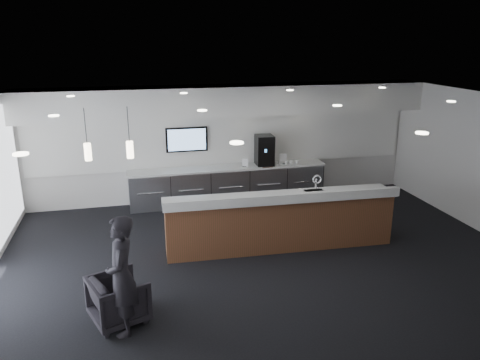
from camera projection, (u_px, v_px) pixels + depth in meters
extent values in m
plane|color=black|center=(269.00, 265.00, 8.82)|extent=(10.00, 10.00, 0.00)
cube|color=black|center=(272.00, 106.00, 7.93)|extent=(10.00, 8.00, 0.02)
cube|color=silver|center=(225.00, 143.00, 12.09)|extent=(10.00, 0.02, 3.00)
cube|color=white|center=(228.00, 100.00, 11.33)|extent=(10.00, 0.90, 0.70)
cube|color=white|center=(225.00, 139.00, 12.03)|extent=(9.80, 0.06, 1.40)
cube|color=#92959A|center=(228.00, 185.00, 12.07)|extent=(5.00, 0.60, 0.90)
cube|color=silver|center=(228.00, 168.00, 11.93)|extent=(5.06, 0.66, 0.05)
cylinder|color=white|center=(150.00, 193.00, 11.31)|extent=(0.60, 0.02, 0.02)
cylinder|color=white|center=(191.00, 190.00, 11.53)|extent=(0.60, 0.02, 0.02)
cylinder|color=white|center=(231.00, 187.00, 11.76)|extent=(0.60, 0.02, 0.02)
cylinder|color=white|center=(269.00, 184.00, 11.98)|extent=(0.60, 0.02, 0.02)
cylinder|color=white|center=(306.00, 182.00, 12.20)|extent=(0.60, 0.02, 0.02)
cube|color=black|center=(187.00, 139.00, 11.74)|extent=(1.05, 0.07, 0.62)
cube|color=#2E65B9|center=(187.00, 140.00, 11.70)|extent=(0.95, 0.01, 0.54)
cylinder|color=#FFEBC6|center=(130.00, 146.00, 8.36)|extent=(0.12, 0.12, 0.30)
cylinder|color=#FFEBC6|center=(89.00, 148.00, 8.21)|extent=(0.12, 0.12, 0.30)
cube|color=brown|center=(280.00, 223.00, 9.44)|extent=(4.61, 0.82, 1.05)
cube|color=silver|center=(281.00, 197.00, 9.28)|extent=(4.69, 0.90, 0.06)
cube|color=silver|center=(286.00, 199.00, 8.91)|extent=(4.67, 0.30, 0.18)
cylinder|color=white|center=(316.00, 185.00, 9.46)|extent=(0.04, 0.04, 0.28)
torus|color=white|center=(317.00, 179.00, 9.37)|extent=(0.19, 0.04, 0.19)
cube|color=black|center=(264.00, 150.00, 12.01)|extent=(0.46, 0.52, 0.77)
cube|color=white|center=(267.00, 167.00, 11.87)|extent=(0.27, 0.12, 0.02)
cube|color=white|center=(245.00, 163.00, 11.88)|extent=(0.16, 0.07, 0.22)
cube|color=white|center=(283.00, 159.00, 12.14)|extent=(0.20, 0.04, 0.26)
imported|color=black|center=(119.00, 299.00, 7.01)|extent=(1.01, 1.00, 0.72)
imported|color=black|center=(122.00, 276.00, 6.61)|extent=(0.46, 0.67, 1.79)
imported|color=white|center=(296.00, 162.00, 12.19)|extent=(0.09, 0.09, 0.09)
imported|color=white|center=(291.00, 162.00, 12.16)|extent=(0.13, 0.13, 0.09)
imported|color=white|center=(286.00, 163.00, 12.13)|extent=(0.12, 0.12, 0.09)
imported|color=white|center=(281.00, 163.00, 12.10)|extent=(0.12, 0.12, 0.09)
imported|color=white|center=(276.00, 163.00, 12.07)|extent=(0.13, 0.13, 0.09)
imported|color=white|center=(271.00, 164.00, 12.04)|extent=(0.10, 0.10, 0.09)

